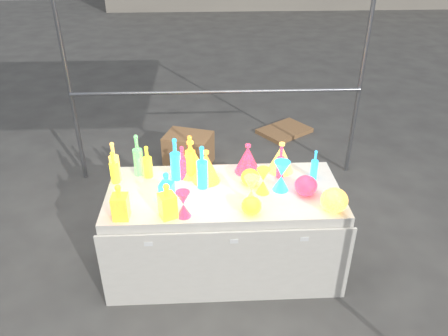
{
  "coord_description": "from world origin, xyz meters",
  "views": [
    {
      "loc": [
        -0.14,
        -2.81,
        2.6
      ],
      "look_at": [
        0.0,
        0.0,
        0.95
      ],
      "focal_mm": 35.0,
      "sensor_mm": 36.0,
      "label": 1
    }
  ],
  "objects_px": {
    "display_table": "(224,230)",
    "cardboard_box_closed": "(189,150)",
    "decanter_0": "(167,200)",
    "globe_0": "(251,207)",
    "bottle_0": "(114,167)",
    "lampshade_0": "(191,158)"
  },
  "relations": [
    {
      "from": "globe_0",
      "to": "lampshade_0",
      "type": "bearing_deg",
      "value": 127.09
    },
    {
      "from": "bottle_0",
      "to": "lampshade_0",
      "type": "height_order",
      "value": "lampshade_0"
    },
    {
      "from": "lampshade_0",
      "to": "cardboard_box_closed",
      "type": "bearing_deg",
      "value": 91.3
    },
    {
      "from": "globe_0",
      "to": "lampshade_0",
      "type": "relative_size",
      "value": 0.5
    },
    {
      "from": "display_table",
      "to": "lampshade_0",
      "type": "xyz_separation_m",
      "value": [
        -0.26,
        0.28,
        0.52
      ]
    },
    {
      "from": "bottle_0",
      "to": "globe_0",
      "type": "xyz_separation_m",
      "value": [
        1.03,
        -0.47,
        -0.08
      ]
    },
    {
      "from": "display_table",
      "to": "bottle_0",
      "type": "distance_m",
      "value": 1.01
    },
    {
      "from": "cardboard_box_closed",
      "to": "globe_0",
      "type": "height_order",
      "value": "globe_0"
    },
    {
      "from": "display_table",
      "to": "lampshade_0",
      "type": "distance_m",
      "value": 0.64
    },
    {
      "from": "bottle_0",
      "to": "lampshade_0",
      "type": "distance_m",
      "value": 0.6
    },
    {
      "from": "display_table",
      "to": "cardboard_box_closed",
      "type": "relative_size",
      "value": 3.51
    },
    {
      "from": "decanter_0",
      "to": "globe_0",
      "type": "xyz_separation_m",
      "value": [
        0.59,
        0.01,
        -0.08
      ]
    },
    {
      "from": "bottle_0",
      "to": "globe_0",
      "type": "relative_size",
      "value": 1.87
    },
    {
      "from": "decanter_0",
      "to": "globe_0",
      "type": "height_order",
      "value": "decanter_0"
    },
    {
      "from": "cardboard_box_closed",
      "to": "lampshade_0",
      "type": "bearing_deg",
      "value": -68.4
    },
    {
      "from": "display_table",
      "to": "cardboard_box_closed",
      "type": "distance_m",
      "value": 1.79
    },
    {
      "from": "display_table",
      "to": "cardboard_box_closed",
      "type": "bearing_deg",
      "value": 100.73
    },
    {
      "from": "bottle_0",
      "to": "cardboard_box_closed",
      "type": "bearing_deg",
      "value": 71.83
    },
    {
      "from": "bottle_0",
      "to": "decanter_0",
      "type": "bearing_deg",
      "value": -46.97
    },
    {
      "from": "cardboard_box_closed",
      "to": "lampshade_0",
      "type": "xyz_separation_m",
      "value": [
        0.08,
        -1.47,
        0.71
      ]
    },
    {
      "from": "display_table",
      "to": "cardboard_box_closed",
      "type": "xyz_separation_m",
      "value": [
        -0.33,
        1.75,
        -0.18
      ]
    },
    {
      "from": "bottle_0",
      "to": "globe_0",
      "type": "bearing_deg",
      "value": -24.45
    }
  ]
}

